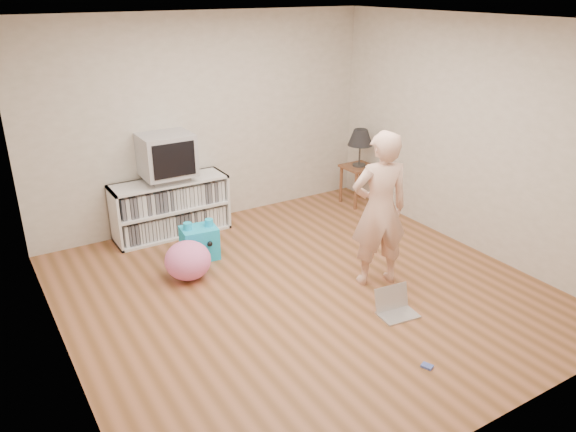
% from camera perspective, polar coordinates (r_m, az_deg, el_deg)
% --- Properties ---
extents(ground, '(4.50, 4.50, 0.00)m').
position_cam_1_polar(ground, '(5.75, 1.46, -7.59)').
color(ground, brown).
rests_on(ground, ground).
extents(walls, '(4.52, 4.52, 2.60)m').
position_cam_1_polar(walls, '(5.21, 1.60, 4.85)').
color(walls, '#BBB4A4').
rests_on(walls, ground).
extents(ceiling, '(4.50, 4.50, 0.01)m').
position_cam_1_polar(ceiling, '(4.97, 1.77, 19.26)').
color(ceiling, white).
rests_on(ceiling, walls).
extents(media_unit, '(1.40, 0.45, 0.70)m').
position_cam_1_polar(media_unit, '(7.02, -11.87, 0.90)').
color(media_unit, white).
rests_on(media_unit, ground).
extents(dvd_deck, '(0.45, 0.35, 0.07)m').
position_cam_1_polar(dvd_deck, '(6.87, -12.08, 3.84)').
color(dvd_deck, gray).
rests_on(dvd_deck, media_unit).
extents(crt_tv, '(0.60, 0.53, 0.50)m').
position_cam_1_polar(crt_tv, '(6.78, -12.27, 6.11)').
color(crt_tv, '#A8A8AD').
rests_on(crt_tv, dvd_deck).
extents(side_table, '(0.42, 0.42, 0.55)m').
position_cam_1_polar(side_table, '(7.87, 7.18, 4.14)').
color(side_table, brown).
rests_on(side_table, ground).
extents(table_lamp, '(0.34, 0.34, 0.52)m').
position_cam_1_polar(table_lamp, '(7.72, 7.37, 7.84)').
color(table_lamp, '#333333').
rests_on(table_lamp, side_table).
extents(person, '(0.68, 0.54, 1.61)m').
position_cam_1_polar(person, '(5.64, 9.27, 0.64)').
color(person, beige).
rests_on(person, ground).
extents(laptop, '(0.39, 0.33, 0.25)m').
position_cam_1_polar(laptop, '(5.45, 10.79, -9.00)').
color(laptop, silver).
rests_on(laptop, ground).
extents(playing_cards, '(0.09, 0.11, 0.02)m').
position_cam_1_polar(playing_cards, '(4.85, 13.95, -14.58)').
color(playing_cards, '#495FC2').
rests_on(playing_cards, ground).
extents(plush_blue, '(0.42, 0.37, 0.45)m').
position_cam_1_polar(plush_blue, '(6.39, -8.97, -2.65)').
color(plush_blue, '#15BDFB').
rests_on(plush_blue, ground).
extents(plush_pink, '(0.58, 0.58, 0.41)m').
position_cam_1_polar(plush_pink, '(5.97, -10.13, -4.47)').
color(plush_pink, pink).
rests_on(plush_pink, ground).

